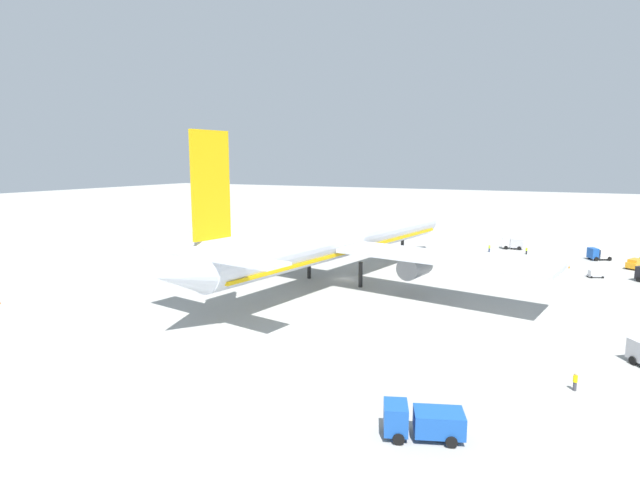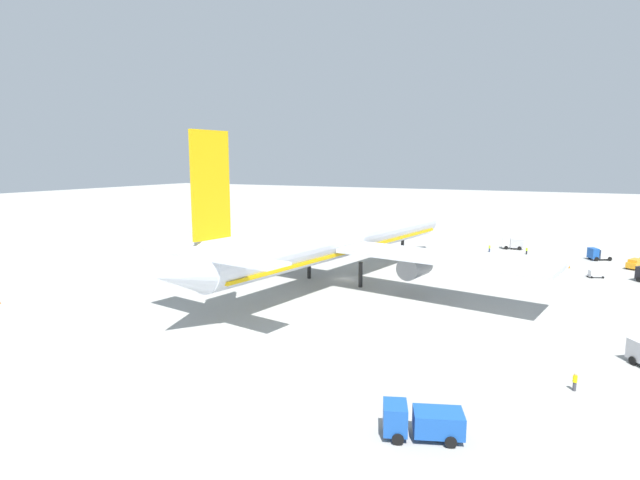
% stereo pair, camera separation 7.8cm
% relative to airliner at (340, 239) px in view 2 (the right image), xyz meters
% --- Properties ---
extents(ground_plane, '(600.00, 600.00, 0.00)m').
position_rel_airliner_xyz_m(ground_plane, '(1.26, -0.21, -7.52)').
color(ground_plane, '#9E9E99').
extents(airliner, '(77.89, 72.52, 24.80)m').
position_rel_airliner_xyz_m(airliner, '(0.00, 0.00, 0.00)').
color(airliner, silver).
rests_on(airliner, ground).
extents(service_truck_1, '(4.38, 6.52, 2.63)m').
position_rel_airliner_xyz_m(service_truck_1, '(-44.14, -26.53, -6.15)').
color(service_truck_1, '#194CA5').
rests_on(service_truck_1, ground).
extents(service_truck_2, '(4.27, 5.10, 2.62)m').
position_rel_airliner_xyz_m(service_truck_2, '(41.75, -42.43, -6.10)').
color(service_truck_2, '#194CA5').
rests_on(service_truck_2, ground).
extents(service_truck_4, '(3.26, 4.95, 2.76)m').
position_rel_airliner_xyz_m(service_truck_4, '(47.99, -24.21, -6.02)').
color(service_truck_4, white).
rests_on(service_truck_4, ground).
extents(service_van, '(5.07, 3.77, 1.97)m').
position_rel_airliner_xyz_m(service_van, '(34.79, -48.27, -6.49)').
color(service_van, orange).
rests_on(service_van, ground).
extents(baggage_cart_0, '(2.34, 3.24, 1.37)m').
position_rel_airliner_xyz_m(baggage_cart_0, '(22.66, -40.89, -6.77)').
color(baggage_cart_0, gray).
rests_on(baggage_cart_0, ground).
extents(ground_worker_0, '(0.56, 0.56, 1.74)m').
position_rel_airliner_xyz_m(ground_worker_0, '(39.72, -49.58, -6.63)').
color(ground_worker_0, navy).
rests_on(ground_worker_0, ground).
extents(ground_worker_1, '(0.51, 0.51, 1.72)m').
position_rel_airliner_xyz_m(ground_worker_1, '(-30.06, -37.13, -6.65)').
color(ground_worker_1, '#3F3F47').
rests_on(ground_worker_1, ground).
extents(ground_worker_2, '(0.47, 0.47, 1.76)m').
position_rel_airliner_xyz_m(ground_worker_2, '(41.26, -19.80, -6.62)').
color(ground_worker_2, navy).
rests_on(ground_worker_2, ground).
extents(ground_worker_3, '(0.46, 0.46, 1.67)m').
position_rel_airliner_xyz_m(ground_worker_3, '(41.81, -27.82, -6.67)').
color(ground_worker_3, black).
rests_on(ground_worker_3, ground).
extents(traffic_cone_0, '(0.36, 0.36, 0.55)m').
position_rel_airliner_xyz_m(traffic_cone_0, '(-36.11, 39.39, -7.24)').
color(traffic_cone_0, orange).
rests_on(traffic_cone_0, ground).
extents(traffic_cone_1, '(0.36, 0.36, 0.55)m').
position_rel_airliner_xyz_m(traffic_cone_1, '(45.60, 32.52, -7.24)').
color(traffic_cone_1, orange).
rests_on(traffic_cone_1, ground).
extents(traffic_cone_2, '(0.36, 0.36, 0.55)m').
position_rel_airliner_xyz_m(traffic_cone_2, '(29.47, -36.61, -7.24)').
color(traffic_cone_2, orange).
rests_on(traffic_cone_2, ground).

